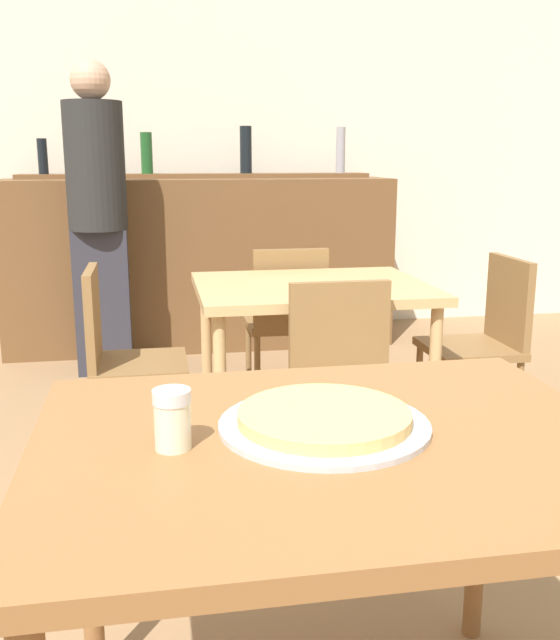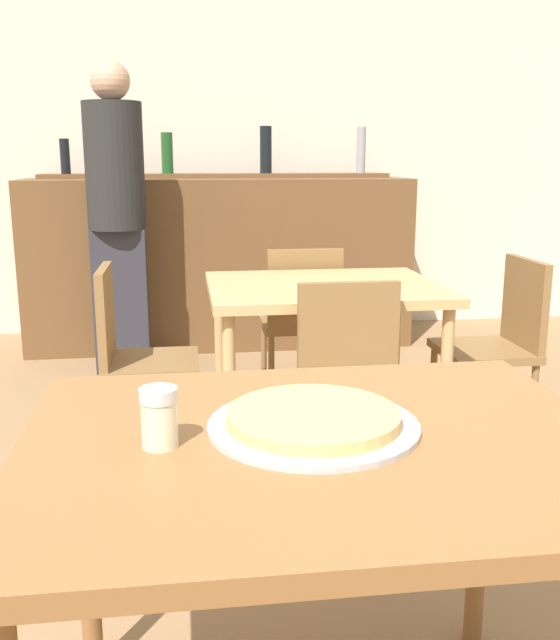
{
  "view_description": "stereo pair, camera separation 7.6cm",
  "coord_description": "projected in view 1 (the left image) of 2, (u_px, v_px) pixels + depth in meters",
  "views": [
    {
      "loc": [
        -0.32,
        -1.23,
        1.29
      ],
      "look_at": [
        -0.0,
        0.55,
        0.88
      ],
      "focal_mm": 40.0,
      "sensor_mm": 36.0,
      "label": 1
    },
    {
      "loc": [
        -0.25,
        -1.24,
        1.29
      ],
      "look_at": [
        -0.0,
        0.55,
        0.88
      ],
      "focal_mm": 40.0,
      "sensor_mm": 36.0,
      "label": 2
    }
  ],
  "objects": [
    {
      "name": "chair_far_side_front",
      "position": [
        346.0,
        383.0,
        2.59
      ],
      "size": [
        0.4,
        0.4,
        0.84
      ],
      "color": "olive",
      "rests_on": "ground_plane"
    },
    {
      "name": "dining_table_near",
      "position": [
        333.0,
        475.0,
        1.37
      ],
      "size": [
        1.13,
        0.89,
        0.78
      ],
      "color": "brown",
      "rests_on": "ground_plane"
    },
    {
      "name": "bar_back_shelf",
      "position": [
        201.0,
        169.0,
        4.91
      ],
      "size": [
        2.39,
        0.24,
        0.35
      ],
      "color": "brown",
      "rests_on": "bar_counter"
    },
    {
      "name": "bar_counter",
      "position": [
        201.0,
        263.0,
        4.91
      ],
      "size": [
        2.6,
        0.56,
        1.14
      ],
      "color": "brown",
      "rests_on": "ground_plane"
    },
    {
      "name": "wall_back",
      "position": [
        193.0,
        141.0,
        5.21
      ],
      "size": [
        8.0,
        0.05,
        2.8
      ],
      "color": "silver",
      "rests_on": "ground_plane"
    },
    {
      "name": "chair_far_side_back",
      "position": [
        287.0,
        314.0,
        3.7
      ],
      "size": [
        0.4,
        0.4,
        0.84
      ],
      "rotation": [
        0.0,
        0.0,
        3.14
      ],
      "color": "olive",
      "rests_on": "ground_plane"
    },
    {
      "name": "person_standing",
      "position": [
        98.0,
        208.0,
        4.15
      ],
      "size": [
        0.34,
        0.34,
        1.82
      ],
      "color": "#2D2D38",
      "rests_on": "ground_plane"
    },
    {
      "name": "chair_far_side_left",
      "position": [
        120.0,
        351.0,
        3.0
      ],
      "size": [
        0.4,
        0.4,
        0.84
      ],
      "rotation": [
        0.0,
        0.0,
        1.57
      ],
      "color": "olive",
      "rests_on": "ground_plane"
    },
    {
      "name": "pizza_tray",
      "position": [
        324.0,
        420.0,
        1.38
      ],
      "size": [
        0.41,
        0.41,
        0.04
      ],
      "color": "#B7B7BC",
      "rests_on": "dining_table_near"
    },
    {
      "name": "dining_table_far",
      "position": [
        312.0,
        304.0,
        3.1
      ],
      "size": [
        0.99,
        0.81,
        0.75
      ],
      "color": "tan",
      "rests_on": "ground_plane"
    },
    {
      "name": "cheese_shaker",
      "position": [
        172.0,
        419.0,
        1.28
      ],
      "size": [
        0.07,
        0.07,
        0.11
      ],
      "color": "beige",
      "rests_on": "dining_table_near"
    },
    {
      "name": "chair_far_side_right",
      "position": [
        485.0,
        334.0,
        3.28
      ],
      "size": [
        0.4,
        0.4,
        0.84
      ],
      "rotation": [
        0.0,
        0.0,
        -1.57
      ],
      "color": "olive",
      "rests_on": "ground_plane"
    }
  ]
}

